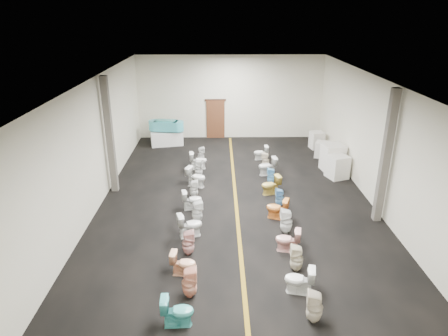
{
  "coord_description": "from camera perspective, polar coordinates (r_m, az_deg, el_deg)",
  "views": [
    {
      "loc": [
        -0.63,
        -13.48,
        6.71
      ],
      "look_at": [
        -0.43,
        1.0,
        0.92
      ],
      "focal_mm": 32.0,
      "sensor_mm": 36.0,
      "label": 1
    }
  ],
  "objects": [
    {
      "name": "display_table",
      "position": [
        21.33,
        -8.16,
        4.24
      ],
      "size": [
        1.78,
        1.15,
        0.73
      ],
      "primitive_type": "cube",
      "rotation": [
        0.0,
        0.0,
        0.22
      ],
      "color": "white",
      "rests_on": "floor"
    },
    {
      "name": "toilet_right_1",
      "position": [
        10.57,
        10.72,
        -15.45
      ],
      "size": [
        0.82,
        0.58,
        0.76
      ],
      "primitive_type": "imported",
      "rotation": [
        0.0,
        0.0,
        -1.79
      ],
      "color": "white",
      "rests_on": "floor"
    },
    {
      "name": "column_left",
      "position": [
        15.7,
        -16.02,
        4.42
      ],
      "size": [
        0.25,
        0.25,
        4.5
      ],
      "primitive_type": "cube",
      "color": "#59544C",
      "rests_on": "floor"
    },
    {
      "name": "toilet_right_3",
      "position": [
        12.1,
        9.1,
        -10.12
      ],
      "size": [
        0.8,
        0.55,
        0.74
      ],
      "primitive_type": "imported",
      "rotation": [
        0.0,
        0.0,
        -1.78
      ],
      "color": "#EBA9A1",
      "rests_on": "floor"
    },
    {
      "name": "appliance_crate_d",
      "position": [
        21.08,
        13.08,
        3.89
      ],
      "size": [
        0.72,
        0.72,
        0.88
      ],
      "primitive_type": "cube",
      "rotation": [
        0.0,
        0.0,
        0.19
      ],
      "color": "silver",
      "rests_on": "floor"
    },
    {
      "name": "toilet_right_10",
      "position": [
        18.14,
        5.96,
        1.13
      ],
      "size": [
        0.41,
        0.41,
        0.7
      ],
      "primitive_type": "imported",
      "rotation": [
        0.0,
        0.0,
        -1.91
      ],
      "color": "beige",
      "rests_on": "floor"
    },
    {
      "name": "appliance_crate_a",
      "position": [
        17.57,
        15.9,
        0.18
      ],
      "size": [
        0.98,
        0.98,
        0.98
      ],
      "primitive_type": "cube",
      "rotation": [
        0.0,
        0.0,
        0.34
      ],
      "color": "silver",
      "rests_on": "floor"
    },
    {
      "name": "appliance_crate_c",
      "position": [
        19.92,
        13.89,
        2.58
      ],
      "size": [
        0.87,
        0.87,
        0.75
      ],
      "primitive_type": "cube",
      "rotation": [
        0.0,
        0.0,
        -0.4
      ],
      "color": "silver",
      "rests_on": "floor"
    },
    {
      "name": "toilet_left_2",
      "position": [
        11.08,
        -5.84,
        -13.39
      ],
      "size": [
        0.72,
        0.46,
        0.7
      ],
      "primitive_type": "imported",
      "rotation": [
        0.0,
        0.0,
        1.46
      ],
      "color": "#FBB78C",
      "rests_on": "floor"
    },
    {
      "name": "door_frame",
      "position": [
        21.92,
        -1.23,
        9.68
      ],
      "size": [
        1.15,
        0.08,
        0.1
      ],
      "primitive_type": "cube",
      "color": "#331C11",
      "rests_on": "back_door"
    },
    {
      "name": "toilet_right_5",
      "position": [
        13.79,
        7.6,
        -5.74
      ],
      "size": [
        0.85,
        0.66,
        0.76
      ],
      "primitive_type": "imported",
      "rotation": [
        0.0,
        0.0,
        -1.92
      ],
      "color": "orange",
      "rests_on": "floor"
    },
    {
      "name": "column_right",
      "position": [
        13.87,
        22.09,
        1.37
      ],
      "size": [
        0.25,
        0.25,
        4.5
      ],
      "primitive_type": "cube",
      "color": "#59544C",
      "rests_on": "floor"
    },
    {
      "name": "ceiling",
      "position": [
        13.67,
        1.9,
        12.47
      ],
      "size": [
        16.0,
        16.0,
        0.0
      ],
      "primitive_type": "plane",
      "rotation": [
        3.14,
        0.0,
        0.0
      ],
      "color": "black",
      "rests_on": "ground"
    },
    {
      "name": "toilet_left_10",
      "position": [
        17.92,
        -3.71,
        1.08
      ],
      "size": [
        0.8,
        0.5,
        0.78
      ],
      "primitive_type": "imported",
      "rotation": [
        0.0,
        0.0,
        1.66
      ],
      "color": "white",
      "rests_on": "floor"
    },
    {
      "name": "toilet_left_4",
      "position": [
        12.71,
        -4.89,
        -8.1
      ],
      "size": [
        0.87,
        0.65,
        0.79
      ],
      "primitive_type": "imported",
      "rotation": [
        0.0,
        0.0,
        1.86
      ],
      "color": "white",
      "rests_on": "floor"
    },
    {
      "name": "toilet_left_9",
      "position": [
        17.06,
        -3.66,
        -0.05
      ],
      "size": [
        0.43,
        0.42,
        0.76
      ],
      "primitive_type": "imported",
      "rotation": [
        0.0,
        0.0,
        1.31
      ],
      "color": "white",
      "rests_on": "floor"
    },
    {
      "name": "wall_left",
      "position": [
        14.85,
        -17.89,
        3.23
      ],
      "size": [
        0.0,
        16.0,
        16.0
      ],
      "primitive_type": "plane",
      "rotation": [
        1.57,
        0.0,
        1.57
      ],
      "color": "beige",
      "rests_on": "ground"
    },
    {
      "name": "wall_right",
      "position": [
        15.27,
        20.92,
        3.33
      ],
      "size": [
        0.0,
        16.0,
        16.0
      ],
      "primitive_type": "plane",
      "rotation": [
        1.57,
        0.0,
        -1.57
      ],
      "color": "beige",
      "rests_on": "ground"
    },
    {
      "name": "toilet_left_5",
      "position": [
        13.48,
        -3.86,
        -6.24
      ],
      "size": [
        0.43,
        0.43,
        0.78
      ],
      "primitive_type": "imported",
      "rotation": [
        0.0,
        0.0,
        1.82
      ],
      "color": "silver",
      "rests_on": "floor"
    },
    {
      "name": "toilet_right_7",
      "position": [
        15.54,
        6.71,
        -2.43
      ],
      "size": [
        0.83,
        0.62,
        0.76
      ],
      "primitive_type": "imported",
      "rotation": [
        0.0,
        0.0,
        -1.28
      ],
      "color": "gold",
      "rests_on": "floor"
    },
    {
      "name": "floor",
      "position": [
        15.07,
        1.69,
        -4.67
      ],
      "size": [
        16.0,
        16.0,
        0.0
      ],
      "primitive_type": "plane",
      "color": "black",
      "rests_on": "ground"
    },
    {
      "name": "back_door",
      "position": [
        22.15,
        -1.21,
        6.97
      ],
      "size": [
        1.0,
        0.1,
        2.1
      ],
      "primitive_type": "cube",
      "color": "#562D19",
      "rests_on": "floor"
    },
    {
      "name": "toilet_left_6",
      "position": [
        14.36,
        -4.6,
        -4.55
      ],
      "size": [
        0.77,
        0.53,
        0.72
      ],
      "primitive_type": "imported",
      "rotation": [
        0.0,
        0.0,
        1.77
      ],
      "color": "silver",
      "rests_on": "floor"
    },
    {
      "name": "aisle_stripe",
      "position": [
        15.07,
        1.69,
        -4.66
      ],
      "size": [
        0.12,
        15.6,
        0.01
      ],
      "primitive_type": "cube",
      "color": "#866413",
      "rests_on": "floor"
    },
    {
      "name": "toilet_right_2",
      "position": [
        11.31,
        10.34,
        -12.57
      ],
      "size": [
        0.39,
        0.38,
        0.78
      ],
      "primitive_type": "imported",
      "rotation": [
        0.0,
        0.0,
        -1.66
      ],
      "color": "beige",
      "rests_on": "floor"
    },
    {
      "name": "toilet_left_0",
      "position": [
        9.6,
        -6.66,
        -19.66
      ],
      "size": [
        0.75,
        0.45,
        0.75
      ],
      "primitive_type": "imported",
      "rotation": [
        0.0,
        0.0,
        1.6
      ],
      "color": "#42B1AE",
      "rests_on": "floor"
    },
    {
      "name": "toilet_right_9",
      "position": [
        17.29,
        6.23,
        0.25
      ],
      "size": [
        0.85,
        0.57,
        0.8
      ],
      "primitive_type": "imported",
      "rotation": [
        0.0,
        0.0,
        -1.41
      ],
      "color": "silver",
      "rests_on": "floor"
    },
    {
      "name": "wall_back",
      "position": [
        21.95,
        0.88,
        10.05
      ],
      "size": [
        10.0,
        0.0,
        10.0
      ],
      "primitive_type": "plane",
      "rotation": [
        1.57,
        0.0,
        0.0
      ],
      "color": "beige",
      "rests_on": "ground"
    },
    {
      "name": "toilet_right_11",
      "position": [
        19.09,
        5.29,
        2.19
      ],
      "size": [
        0.71,
        0.45,
        0.68
      ],
      "primitive_type": "imported",
      "rotation": [
        0.0,
        0.0,
        -1.46
      ],
      "color": "white",
      "rests_on": "floor"
    },
    {
      "name": "appliance_crate_b",
      "position": [
        18.26,
        15.25,
        1.44
      ],
      "size": [
        1.0,
        1.0,
        1.2
      ],
      "primitive_type": "cube",
      "rotation": [
        0.0,
        0.0,
        0.15
      ],
      "color": "silver",
      "rests_on": "floor"
    },
    {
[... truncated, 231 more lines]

